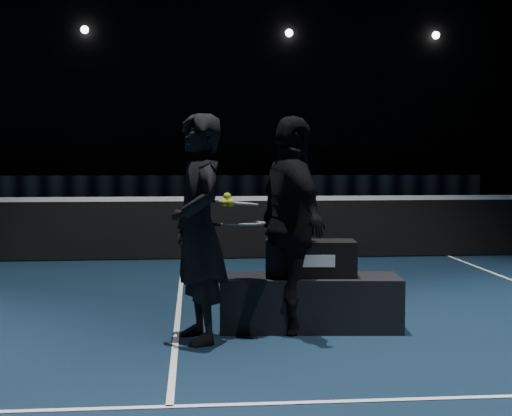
% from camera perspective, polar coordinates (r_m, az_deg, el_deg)
% --- Properties ---
extents(floor, '(36.00, 36.00, 0.00)m').
position_cam_1_polar(floor, '(10.80, -5.83, -4.12)').
color(floor, black).
rests_on(floor, ground).
extents(wall_back, '(30.00, 0.00, 30.00)m').
position_cam_1_polar(wall_back, '(28.90, -5.43, 10.89)').
color(wall_back, black).
rests_on(wall_back, ground).
extents(court_lines, '(10.98, 23.78, 0.01)m').
position_cam_1_polar(court_lines, '(10.80, -5.83, -4.10)').
color(court_lines, white).
rests_on(court_lines, floor).
extents(net_mesh, '(12.80, 0.02, 0.86)m').
position_cam_1_polar(net_mesh, '(10.75, -5.85, -1.74)').
color(net_mesh, black).
rests_on(net_mesh, floor).
extents(net_tape, '(12.80, 0.03, 0.07)m').
position_cam_1_polar(net_tape, '(10.71, -5.87, 0.73)').
color(net_tape, white).
rests_on(net_tape, net_mesh).
extents(sponsor_backdrop, '(22.00, 0.15, 0.90)m').
position_cam_1_polar(sponsor_backdrop, '(26.21, -5.39, 1.64)').
color(sponsor_backdrop, black).
rests_on(sponsor_backdrop, floor).
extents(fixtures_far, '(20.00, 0.30, 0.30)m').
position_cam_1_polar(fixtures_far, '(28.92, -5.45, 13.89)').
color(fixtures_far, white).
rests_on(fixtures_far, wall_back).
extents(player_bench, '(1.63, 0.66, 0.48)m').
position_cam_1_polar(player_bench, '(6.42, 4.35, -7.54)').
color(player_bench, black).
rests_on(player_bench, floor).
extents(racket_bag, '(0.82, 0.41, 0.32)m').
position_cam_1_polar(racket_bag, '(6.35, 4.37, -4.04)').
color(racket_bag, black).
rests_on(racket_bag, player_bench).
extents(bag_signature, '(0.37, 0.04, 0.11)m').
position_cam_1_polar(bag_signature, '(6.19, 4.64, -4.26)').
color(bag_signature, white).
rests_on(bag_signature, racket_bag).
extents(player_a, '(0.63, 0.79, 1.89)m').
position_cam_1_polar(player_a, '(5.90, -4.63, -1.62)').
color(player_a, black).
rests_on(player_a, floor).
extents(player_b, '(0.75, 1.19, 1.89)m').
position_cam_1_polar(player_b, '(6.20, 2.92, -1.34)').
color(player_b, black).
rests_on(player_b, floor).
extents(racket_lower, '(0.71, 0.40, 0.03)m').
position_cam_1_polar(racket_lower, '(6.04, -0.54, -1.24)').
color(racket_lower, black).
rests_on(racket_lower, player_a).
extents(racket_upper, '(0.71, 0.44, 0.10)m').
position_cam_1_polar(racket_upper, '(6.05, -1.12, 0.36)').
color(racket_upper, black).
rests_on(racket_upper, player_b).
extents(tennis_balls, '(0.12, 0.10, 0.12)m').
position_cam_1_polar(tennis_balls, '(5.97, -2.31, 0.58)').
color(tennis_balls, '#BCE02F').
rests_on(tennis_balls, racket_upper).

